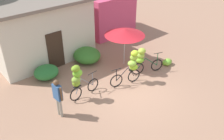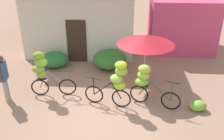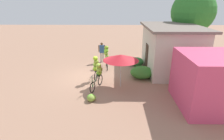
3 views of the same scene
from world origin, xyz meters
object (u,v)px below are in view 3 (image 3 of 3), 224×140
(shop_pink, at_px, (209,81))
(market_umbrella, at_px, (121,58))
(tree_behind_building, at_px, (193,12))
(bicycle_leftmost, at_px, (106,55))
(banana_pile_on_ground, at_px, (91,98))
(person_vendor, at_px, (102,50))
(building_low, at_px, (170,48))
(bicycle_near_pile, at_px, (96,66))
(bicycle_center_loaded, at_px, (98,73))

(shop_pink, relative_size, market_umbrella, 1.51)
(tree_behind_building, relative_size, bicycle_leftmost, 3.47)
(bicycle_leftmost, height_order, banana_pile_on_ground, bicycle_leftmost)
(tree_behind_building, bearing_deg, shop_pink, -13.87)
(banana_pile_on_ground, bearing_deg, person_vendor, 178.77)
(market_umbrella, bearing_deg, tree_behind_building, 133.42)
(bicycle_leftmost, bearing_deg, banana_pile_on_ground, -6.26)
(building_low, height_order, market_umbrella, building_low)
(building_low, xyz_separation_m, bicycle_near_pile, (2.01, -5.34, -0.70))
(building_low, height_order, bicycle_leftmost, building_low)
(shop_pink, xyz_separation_m, banana_pile_on_ground, (-0.36, -5.84, -1.17))
(building_low, relative_size, bicycle_near_pile, 3.32)
(shop_pink, bearing_deg, building_low, -174.74)
(banana_pile_on_ground, distance_m, person_vendor, 6.63)
(tree_behind_building, distance_m, bicycle_leftmost, 8.17)
(market_umbrella, xyz_separation_m, person_vendor, (-4.84, -1.47, -0.81))
(shop_pink, bearing_deg, bicycle_center_loaded, -110.42)
(tree_behind_building, bearing_deg, market_umbrella, -46.58)
(tree_behind_building, relative_size, bicycle_near_pile, 3.48)
(building_low, xyz_separation_m, shop_pink, (5.08, 0.47, -0.37))
(bicycle_leftmost, distance_m, bicycle_near_pile, 2.67)
(tree_behind_building, height_order, banana_pile_on_ground, tree_behind_building)
(building_low, bearing_deg, bicycle_leftmost, -97.15)
(bicycle_leftmost, bearing_deg, person_vendor, -160.30)
(bicycle_near_pile, bearing_deg, banana_pile_on_ground, -0.70)
(bicycle_near_pile, xyz_separation_m, person_vendor, (-3.85, 0.11, 0.07))
(shop_pink, bearing_deg, tree_behind_building, 166.13)
(bicycle_center_loaded, xyz_separation_m, banana_pile_on_ground, (1.72, -0.25, -0.73))
(shop_pink, distance_m, banana_pile_on_ground, 5.97)
(tree_behind_building, height_order, bicycle_near_pile, tree_behind_building)
(person_vendor, bearing_deg, banana_pile_on_ground, -1.23)
(bicycle_near_pile, relative_size, banana_pile_on_ground, 2.49)
(shop_pink, height_order, market_umbrella, shop_pink)
(market_umbrella, height_order, bicycle_center_loaded, market_umbrella)
(banana_pile_on_ground, xyz_separation_m, person_vendor, (-6.56, 0.14, 0.91))
(bicycle_leftmost, relative_size, bicycle_near_pile, 1.00)
(building_low, xyz_separation_m, bicycle_center_loaded, (3.00, -5.12, -0.81))
(bicycle_center_loaded, height_order, banana_pile_on_ground, bicycle_center_loaded)
(market_umbrella, xyz_separation_m, banana_pile_on_ground, (1.73, -1.61, -1.73))
(building_low, relative_size, market_umbrella, 2.67)
(bicycle_center_loaded, bearing_deg, banana_pile_on_ground, -8.20)
(person_vendor, bearing_deg, building_low, 70.63)
(bicycle_near_pile, height_order, banana_pile_on_ground, bicycle_near_pile)
(banana_pile_on_ground, bearing_deg, bicycle_center_loaded, 171.80)
(market_umbrella, bearing_deg, building_low, 128.53)
(person_vendor, bearing_deg, bicycle_near_pile, -1.60)
(building_low, xyz_separation_m, banana_pile_on_ground, (4.72, -5.37, -1.54))
(building_low, bearing_deg, bicycle_near_pile, -69.37)
(person_vendor, bearing_deg, bicycle_leftmost, 19.70)
(bicycle_center_loaded, relative_size, banana_pile_on_ground, 2.45)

